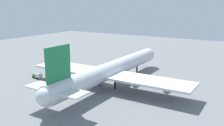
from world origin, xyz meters
The scene contains 5 objects.
ground_plane centered at (0.00, 0.00, 0.00)m, with size 287.24×287.24×0.00m, color slate.
cargo_airplane centered at (-0.52, 0.00, 5.83)m, with size 71.81×62.09×18.64m.
pushback_tractor centered at (32.02, 10.42, 1.12)m, with size 4.42×3.80×2.12m.
maintenance_van centered at (-8.71, 30.49, 1.08)m, with size 2.87×4.73×2.00m.
safety_cone_nose centered at (32.31, 1.80, 0.29)m, with size 0.41×0.41×0.58m, color orange.
Camera 1 is at (-76.27, -46.84, 29.36)m, focal length 40.08 mm.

